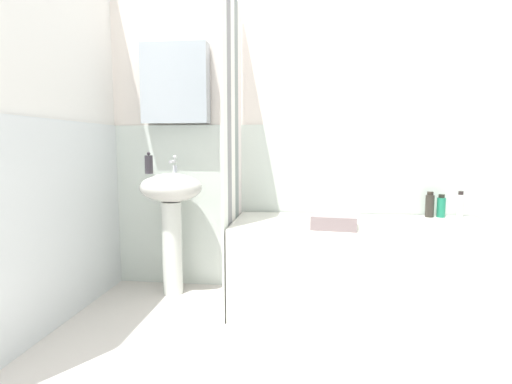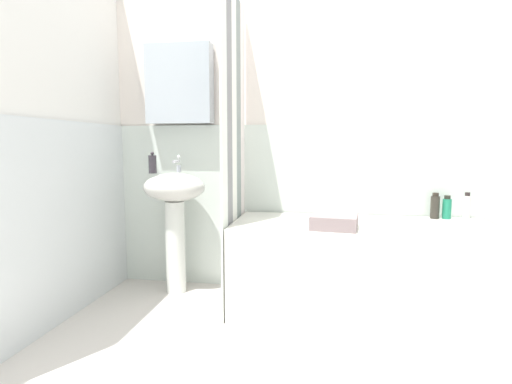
{
  "view_description": "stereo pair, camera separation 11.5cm",
  "coord_description": "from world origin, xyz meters",
  "px_view_note": "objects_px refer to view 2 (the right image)",
  "views": [
    {
      "loc": [
        -0.12,
        -1.67,
        1.05
      ],
      "look_at": [
        -0.42,
        0.75,
        0.77
      ],
      "focal_mm": 28.28,
      "sensor_mm": 36.0,
      "label": 1
    },
    {
      "loc": [
        -0.01,
        -1.65,
        1.05
      ],
      "look_at": [
        -0.42,
        0.75,
        0.77
      ],
      "focal_mm": 28.28,
      "sensor_mm": 36.0,
      "label": 2
    }
  ],
  "objects_px": {
    "sink": "(175,206)",
    "soap_dispenser": "(153,164)",
    "lotion_bottle": "(435,206)",
    "bathtub": "(360,268)",
    "towel_folded": "(334,222)",
    "body_wash_bottle": "(447,208)",
    "shampoo_bottle": "(467,206)"
  },
  "relations": [
    {
      "from": "bathtub",
      "to": "body_wash_bottle",
      "type": "bearing_deg",
      "value": 24.75
    },
    {
      "from": "sink",
      "to": "lotion_bottle",
      "type": "xyz_separation_m",
      "value": [
        1.77,
        0.12,
        0.02
      ]
    },
    {
      "from": "lotion_bottle",
      "to": "body_wash_bottle",
      "type": "bearing_deg",
      "value": 2.7
    },
    {
      "from": "bathtub",
      "to": "towel_folded",
      "type": "relative_size",
      "value": 6.13
    },
    {
      "from": "sink",
      "to": "soap_dispenser",
      "type": "xyz_separation_m",
      "value": [
        -0.14,
        -0.04,
        0.29
      ]
    },
    {
      "from": "body_wash_bottle",
      "to": "lotion_bottle",
      "type": "height_order",
      "value": "lotion_bottle"
    },
    {
      "from": "sink",
      "to": "soap_dispenser",
      "type": "distance_m",
      "value": 0.33
    },
    {
      "from": "towel_folded",
      "to": "lotion_bottle",
      "type": "bearing_deg",
      "value": 33.51
    },
    {
      "from": "bathtub",
      "to": "lotion_bottle",
      "type": "xyz_separation_m",
      "value": [
        0.49,
        0.26,
        0.36
      ]
    },
    {
      "from": "sink",
      "to": "lotion_bottle",
      "type": "distance_m",
      "value": 1.77
    },
    {
      "from": "soap_dispenser",
      "to": "shampoo_bottle",
      "type": "bearing_deg",
      "value": 4.82
    },
    {
      "from": "soap_dispenser",
      "to": "lotion_bottle",
      "type": "height_order",
      "value": "soap_dispenser"
    },
    {
      "from": "shampoo_bottle",
      "to": "lotion_bottle",
      "type": "bearing_deg",
      "value": -175.08
    },
    {
      "from": "sink",
      "to": "lotion_bottle",
      "type": "bearing_deg",
      "value": 3.95
    },
    {
      "from": "shampoo_bottle",
      "to": "lotion_bottle",
      "type": "xyz_separation_m",
      "value": [
        -0.2,
        -0.02,
        -0.0
      ]
    },
    {
      "from": "shampoo_bottle",
      "to": "body_wash_bottle",
      "type": "height_order",
      "value": "shampoo_bottle"
    },
    {
      "from": "bathtub",
      "to": "body_wash_bottle",
      "type": "relative_size",
      "value": 10.26
    },
    {
      "from": "soap_dispenser",
      "to": "body_wash_bottle",
      "type": "relative_size",
      "value": 0.96
    },
    {
      "from": "sink",
      "to": "soap_dispenser",
      "type": "bearing_deg",
      "value": -164.61
    },
    {
      "from": "sink",
      "to": "bathtub",
      "type": "xyz_separation_m",
      "value": [
        1.27,
        -0.14,
        -0.34
      ]
    },
    {
      "from": "bathtub",
      "to": "lotion_bottle",
      "type": "distance_m",
      "value": 0.67
    },
    {
      "from": "body_wash_bottle",
      "to": "towel_folded",
      "type": "xyz_separation_m",
      "value": [
        -0.74,
        -0.44,
        -0.03
      ]
    },
    {
      "from": "soap_dispenser",
      "to": "sink",
      "type": "bearing_deg",
      "value": 15.39
    },
    {
      "from": "soap_dispenser",
      "to": "towel_folded",
      "type": "height_order",
      "value": "soap_dispenser"
    },
    {
      "from": "sink",
      "to": "towel_folded",
      "type": "height_order",
      "value": "sink"
    },
    {
      "from": "soap_dispenser",
      "to": "lotion_bottle",
      "type": "xyz_separation_m",
      "value": [
        1.91,
        0.16,
        -0.27
      ]
    },
    {
      "from": "shampoo_bottle",
      "to": "body_wash_bottle",
      "type": "distance_m",
      "value": 0.13
    },
    {
      "from": "soap_dispenser",
      "to": "towel_folded",
      "type": "bearing_deg",
      "value": -12.69
    },
    {
      "from": "soap_dispenser",
      "to": "shampoo_bottle",
      "type": "distance_m",
      "value": 2.13
    },
    {
      "from": "body_wash_bottle",
      "to": "bathtub",
      "type": "bearing_deg",
      "value": -155.25
    },
    {
      "from": "bathtub",
      "to": "sink",
      "type": "bearing_deg",
      "value": 173.87
    },
    {
      "from": "lotion_bottle",
      "to": "towel_folded",
      "type": "relative_size",
      "value": 0.66
    }
  ]
}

